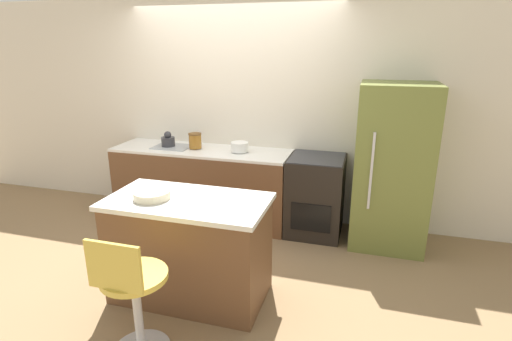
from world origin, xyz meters
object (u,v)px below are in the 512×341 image
Objects in this scene: oven_range at (315,196)px; mixing_bowl at (240,147)px; kettle at (168,140)px; stool_chair at (133,298)px; refrigerator at (392,167)px.

oven_range is 4.44× the size of mixing_bowl.
stool_chair is at bearing -67.94° from kettle.
kettle is (-2.58, 0.03, 0.11)m from refrigerator.
refrigerator reaches higher than oven_range.
stool_chair reaches higher than oven_range.
refrigerator is 2.58m from kettle.
stool_chair is 2.49m from kettle.
kettle is at bearing 179.27° from refrigerator.
stool_chair is (-0.89, -2.26, 0.02)m from oven_range.
oven_range is 0.94× the size of stool_chair.
mixing_bowl is at bearing 179.76° from oven_range.
oven_range is 0.88m from refrigerator.
kettle is (-0.92, 2.26, 0.50)m from stool_chair.
oven_range is 4.88× the size of kettle.
mixing_bowl is (-0.01, 2.26, 0.48)m from stool_chair.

